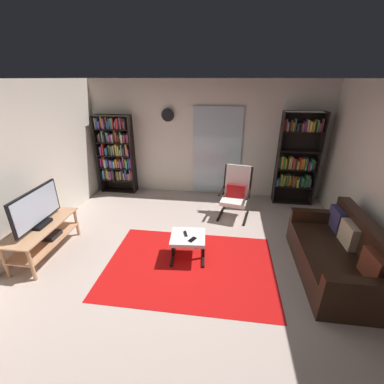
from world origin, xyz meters
The scene contains 14 objects.
ground_plane centered at (0.00, 0.00, 0.00)m, with size 7.02×7.02×0.00m, color #BCA89D.
wall_back centered at (0.00, 2.90, 1.30)m, with size 5.60×0.06×2.60m, color silver.
glass_door_panel centered at (0.26, 2.83, 1.05)m, with size 1.10×0.01×2.00m, color silver.
area_rug centered at (0.01, 0.09, 0.00)m, with size 2.51×1.75×0.01m, color red.
tv_stand centered at (-2.30, 0.11, 0.35)m, with size 0.51×1.25×0.53m.
television centered at (-2.30, 0.09, 0.81)m, with size 0.20×0.98×0.59m.
bookshelf_near_tv centered at (-2.13, 2.69, 0.99)m, with size 0.84×0.30×1.85m.
bookshelf_near_sofa centered at (1.99, 2.61, 1.03)m, with size 0.84×0.30×2.00m.
leather_sofa centered at (2.12, 0.22, 0.31)m, with size 0.88×1.76×0.85m.
lounge_armchair centered at (0.70, 1.82, 0.53)m, with size 0.68×0.75×1.02m.
ottoman centered at (-0.04, 0.29, 0.34)m, with size 0.56×0.52×0.41m.
tv_remote centered at (-0.08, 0.33, 0.42)m, with size 0.04×0.14×0.02m, color black.
cell_phone centered at (0.04, 0.19, 0.42)m, with size 0.07×0.14×0.01m, color black.
wall_clock centered at (-0.86, 2.82, 1.85)m, with size 0.29×0.03×0.29m.
Camera 1 is at (0.46, -2.98, 2.61)m, focal length 24.13 mm.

